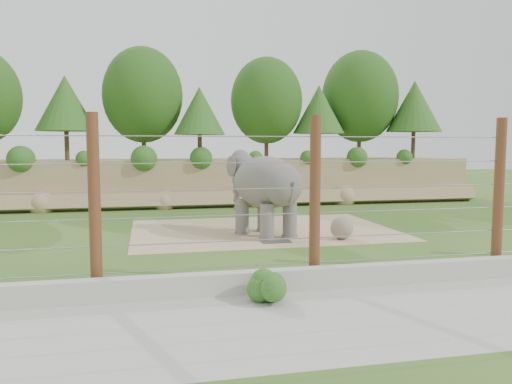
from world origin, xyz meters
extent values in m
plane|color=#375C21|center=(0.00, 0.00, 0.00)|extent=(90.00, 90.00, 0.00)
cube|color=#9A8258|center=(0.00, 13.00, 1.25)|extent=(30.00, 4.00, 2.50)
cube|color=#9A8258|center=(0.00, 10.70, 0.35)|extent=(30.00, 1.37, 1.07)
cylinder|color=#3F2B19|center=(-8.00, 12.50, 3.29)|extent=(0.24, 0.24, 1.58)
sphere|color=#194810|center=(-8.00, 12.50, 5.42)|extent=(3.60, 3.60, 3.60)
cylinder|color=#3F2B19|center=(-4.00, 13.00, 3.46)|extent=(0.24, 0.24, 1.92)
sphere|color=#194810|center=(-4.00, 13.00, 6.07)|extent=(4.40, 4.40, 4.40)
cylinder|color=#3F2B19|center=(-1.00, 11.80, 3.20)|extent=(0.24, 0.24, 1.40)
sphere|color=#194810|center=(-1.00, 11.80, 5.10)|extent=(3.20, 3.20, 3.20)
cylinder|color=#3F2B19|center=(3.00, 12.80, 3.41)|extent=(0.24, 0.24, 1.82)
sphere|color=#194810|center=(3.00, 12.80, 5.88)|extent=(4.16, 4.16, 4.16)
cylinder|color=#3F2B19|center=(6.00, 12.20, 3.25)|extent=(0.24, 0.24, 1.50)
sphere|color=#194810|center=(6.00, 12.20, 5.29)|extent=(3.44, 3.44, 3.44)
cylinder|color=#3F2B19|center=(9.00, 13.20, 3.51)|extent=(0.24, 0.24, 2.03)
sphere|color=#194810|center=(9.00, 13.20, 6.27)|extent=(4.64, 4.64, 4.64)
cylinder|color=#3F2B19|center=(12.00, 12.00, 3.32)|extent=(0.24, 0.24, 1.64)
sphere|color=#194810|center=(12.00, 12.00, 5.55)|extent=(3.76, 3.76, 3.76)
cube|color=tan|center=(0.50, 3.00, 0.01)|extent=(10.00, 7.00, 0.02)
cube|color=#262628|center=(0.37, 0.55, 0.04)|extent=(1.00, 0.60, 0.03)
sphere|color=gray|center=(2.75, 0.51, 0.42)|extent=(0.80, 0.80, 0.80)
cube|color=#B6B4A8|center=(0.00, -5.00, 0.25)|extent=(26.00, 0.35, 0.50)
cube|color=#B6B4A8|center=(0.00, -7.00, 0.01)|extent=(26.00, 4.00, 0.01)
cylinder|color=#522D19|center=(-5.00, -4.50, 2.00)|extent=(0.26, 0.26, 4.00)
cylinder|color=#522D19|center=(0.00, -4.50, 2.00)|extent=(0.26, 0.26, 4.00)
cylinder|color=#522D19|center=(5.00, -4.50, 2.00)|extent=(0.26, 0.26, 4.00)
cylinder|color=#929398|center=(0.00, -4.50, 0.50)|extent=(20.00, 0.02, 0.02)
cylinder|color=#929398|center=(0.00, -4.50, 1.10)|extent=(20.00, 0.02, 0.02)
cylinder|color=#929398|center=(0.00, -4.50, 1.70)|extent=(20.00, 0.02, 0.02)
cylinder|color=#929398|center=(0.00, -4.50, 2.30)|extent=(20.00, 0.02, 0.02)
cylinder|color=#929398|center=(0.00, -4.50, 2.90)|extent=(20.00, 0.02, 0.02)
cylinder|color=#929398|center=(0.00, -4.50, 3.50)|extent=(20.00, 0.02, 0.02)
sphere|color=#255A1A|center=(-1.56, -5.80, 0.35)|extent=(0.68, 0.68, 0.68)
camera|label=1|loc=(-3.89, -15.67, 3.30)|focal=35.00mm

